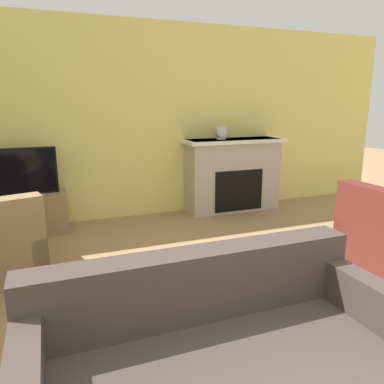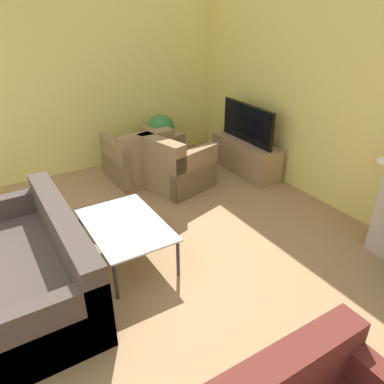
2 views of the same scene
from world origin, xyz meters
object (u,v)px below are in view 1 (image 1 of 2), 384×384
(couch_sectional, at_px, (220,370))
(coffee_table, at_px, (156,275))
(tv, at_px, (8,172))
(mantel_clock, at_px, (221,132))

(couch_sectional, xyz_separation_m, coffee_table, (-0.07, 0.94, 0.11))
(tv, xyz_separation_m, couch_sectional, (1.19, -3.44, -0.51))
(tv, distance_m, mantel_clock, 2.88)
(tv, distance_m, couch_sectional, 3.67)
(tv, distance_m, coffee_table, 2.77)
(coffee_table, bearing_deg, couch_sectional, -85.65)
(tv, relative_size, coffee_table, 1.00)
(tv, bearing_deg, coffee_table, -65.87)
(tv, xyz_separation_m, mantel_clock, (2.85, 0.06, 0.39))
(couch_sectional, height_order, coffee_table, couch_sectional)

